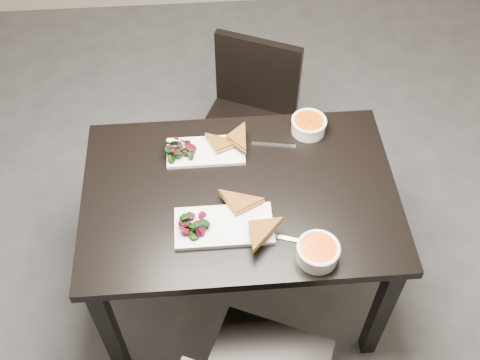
{
  "coord_description": "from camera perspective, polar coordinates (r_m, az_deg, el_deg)",
  "views": [
    {
      "loc": [
        0.39,
        -1.21,
        2.47
      ],
      "look_at": [
        0.5,
        0.12,
        0.82
      ],
      "focal_mm": 43.07,
      "sensor_mm": 36.0,
      "label": 1
    }
  ],
  "objects": [
    {
      "name": "plate_near",
      "position": [
        2.08,
        -1.6,
        -4.57
      ],
      "size": [
        0.35,
        0.18,
        0.02
      ],
      "primitive_type": "cube",
      "color": "white",
      "rests_on": "table"
    },
    {
      "name": "ground",
      "position": [
        2.78,
        -10.35,
        -13.36
      ],
      "size": [
        5.0,
        5.0,
        0.0
      ],
      "primitive_type": "plane",
      "color": "#47474C",
      "rests_on": "ground"
    },
    {
      "name": "sandwich_far",
      "position": [
        2.28,
        -1.81,
        3.21
      ],
      "size": [
        0.19,
        0.17,
        0.05
      ],
      "primitive_type": null,
      "rotation": [
        0.0,
        0.0,
        0.41
      ],
      "color": "brown",
      "rests_on": "plate_far"
    },
    {
      "name": "sandwich_near",
      "position": [
        2.06,
        0.16,
        -3.52
      ],
      "size": [
        0.22,
        0.2,
        0.06
      ],
      "primitive_type": null,
      "rotation": [
        0.0,
        0.0,
        0.47
      ],
      "color": "brown",
      "rests_on": "plate_near"
    },
    {
      "name": "table",
      "position": [
        2.26,
        -0.0,
        -2.7
      ],
      "size": [
        1.2,
        0.8,
        0.75
      ],
      "color": "black",
      "rests_on": "ground"
    },
    {
      "name": "soup_bowl_far",
      "position": [
        2.38,
        6.82,
        5.48
      ],
      "size": [
        0.15,
        0.15,
        0.07
      ],
      "color": "white",
      "rests_on": "table"
    },
    {
      "name": "cutlery_far",
      "position": [
        2.34,
        3.34,
        3.51
      ],
      "size": [
        0.18,
        0.05,
        0.0
      ],
      "primitive_type": "cube",
      "rotation": [
        0.0,
        0.0,
        -0.18
      ],
      "color": "silver",
      "rests_on": "table"
    },
    {
      "name": "plate_far",
      "position": [
        2.31,
        -3.42,
        2.84
      ],
      "size": [
        0.31,
        0.15,
        0.02
      ],
      "primitive_type": "cube",
      "color": "white",
      "rests_on": "table"
    },
    {
      "name": "cutlery_near",
      "position": [
        2.07,
        3.6,
        -5.58
      ],
      "size": [
        0.18,
        0.07,
        0.0
      ],
      "primitive_type": "cube",
      "rotation": [
        0.0,
        0.0,
        -0.31
      ],
      "color": "silver",
      "rests_on": "table"
    },
    {
      "name": "soup_bowl_near",
      "position": [
        2.0,
        7.73,
        -7.03
      ],
      "size": [
        0.15,
        0.15,
        0.07
      ],
      "color": "white",
      "rests_on": "table"
    },
    {
      "name": "chair_far",
      "position": [
        2.84,
        0.94,
        6.5
      ],
      "size": [
        0.56,
        0.56,
        0.85
      ],
      "rotation": [
        0.0,
        0.0,
        -0.43
      ],
      "color": "black",
      "rests_on": "ground"
    },
    {
      "name": "salad_far",
      "position": [
        2.29,
        -5.96,
        3.17
      ],
      "size": [
        0.1,
        0.09,
        0.04
      ],
      "primitive_type": null,
      "color": "black",
      "rests_on": "plate_far"
    },
    {
      "name": "salad_near",
      "position": [
        2.05,
        -4.41,
        -4.22
      ],
      "size": [
        0.11,
        0.1,
        0.05
      ],
      "primitive_type": null,
      "color": "black",
      "rests_on": "plate_near"
    }
  ]
}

